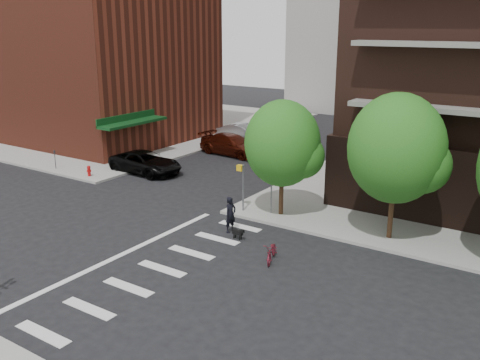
% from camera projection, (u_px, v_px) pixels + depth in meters
% --- Properties ---
extents(ground, '(120.00, 120.00, 0.00)m').
position_uv_depth(ground, '(113.00, 253.00, 24.43)').
color(ground, black).
rests_on(ground, ground).
extents(sidewalk_nw, '(31.00, 33.00, 0.15)m').
position_uv_depth(sidewalk_nw, '(115.00, 122.00, 56.22)').
color(sidewalk_nw, gray).
rests_on(sidewalk_nw, ground).
extents(crosswalk, '(3.85, 13.00, 0.01)m').
position_uv_depth(crosswalk, '(148.00, 264.00, 23.25)').
color(crosswalk, silver).
rests_on(crosswalk, ground).
extents(midrise_nw, '(21.40, 15.50, 20.00)m').
position_uv_depth(midrise_nw, '(82.00, 23.00, 47.66)').
color(midrise_nw, maroon).
rests_on(midrise_nw, sidewalk_nw).
extents(tree_a, '(4.00, 4.00, 5.90)m').
position_uv_depth(tree_a, '(282.00, 144.00, 27.94)').
color(tree_a, '#301E11').
rests_on(tree_a, sidewalk_ne).
extents(tree_b, '(4.50, 4.50, 6.65)m').
position_uv_depth(tree_b, '(396.00, 148.00, 24.60)').
color(tree_b, '#301E11').
rests_on(tree_b, sidewalk_ne).
extents(pedestrian_signal, '(2.18, 0.67, 2.60)m').
position_uv_depth(pedestrian_signal, '(249.00, 181.00, 28.99)').
color(pedestrian_signal, slate).
rests_on(pedestrian_signal, sidewalk_ne).
extents(fire_hydrant, '(0.24, 0.24, 0.73)m').
position_uv_depth(fire_hydrant, '(89.00, 170.00, 36.09)').
color(fire_hydrant, '#A50C0C').
rests_on(fire_hydrant, sidewalk_nw).
extents(parking_meter, '(0.10, 0.08, 1.32)m').
position_uv_depth(parking_meter, '(55.00, 157.00, 37.84)').
color(parking_meter, black).
rests_on(parking_meter, sidewalk_nw).
extents(parked_car_black, '(2.70, 5.54, 1.52)m').
position_uv_depth(parked_car_black, '(146.00, 163.00, 37.27)').
color(parked_car_black, black).
rests_on(parked_car_black, ground).
extents(parked_car_maroon, '(2.80, 5.86, 1.65)m').
position_uv_depth(parked_car_maroon, '(232.00, 145.00, 42.44)').
color(parked_car_maroon, '#471409').
rests_on(parked_car_maroon, ground).
extents(parked_car_silver, '(1.77, 4.85, 1.59)m').
position_uv_depth(parked_car_silver, '(244.00, 133.00, 47.18)').
color(parked_car_silver, '#989C9F').
rests_on(parked_car_silver, ground).
extents(scooter, '(1.13, 1.79, 0.89)m').
position_uv_depth(scooter, '(272.00, 252.00, 23.47)').
color(scooter, maroon).
rests_on(scooter, ground).
extents(dog_walker, '(0.73, 0.55, 1.83)m').
position_uv_depth(dog_walker, '(231.00, 215.00, 26.64)').
color(dog_walker, black).
rests_on(dog_walker, ground).
extents(dog, '(0.67, 0.23, 0.56)m').
position_uv_depth(dog, '(238.00, 232.00, 25.86)').
color(dog, black).
rests_on(dog, ground).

